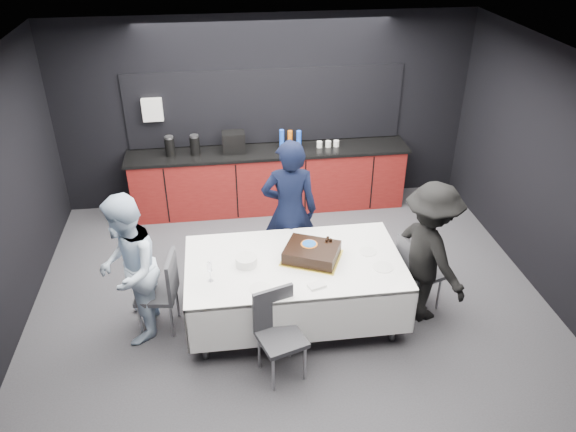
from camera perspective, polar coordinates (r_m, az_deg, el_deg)
The scene contains 18 objects.
ground at distance 6.80m, azimuth 0.11°, elevation -8.08°, with size 6.00×6.00×0.00m, color #3F3F44.
room_shell at distance 5.83m, azimuth 0.13°, elevation 6.37°, with size 6.04×5.04×2.82m.
kitchenette at distance 8.38m, azimuth -2.06°, elevation 4.26°, with size 4.10×0.64×2.05m.
party_table at distance 6.10m, azimuth 0.63°, elevation -5.68°, with size 2.32×1.32×0.78m.
cake_assembly at distance 6.03m, azimuth 2.44°, elevation -3.75°, with size 0.74×0.69×0.18m.
plate_stack at distance 5.95m, azimuth -4.25°, elevation -4.59°, with size 0.23×0.23×0.10m, color white.
loose_plate_near at distance 5.63m, azimuth -2.83°, elevation -7.38°, with size 0.22×0.22×0.01m, color white.
loose_plate_right_a at distance 6.22m, azimuth 8.12°, elevation -3.60°, with size 0.19×0.19×0.01m, color white.
loose_plate_right_b at distance 6.01m, azimuth 9.62°, elevation -5.14°, with size 0.22×0.22×0.01m, color white.
loose_plate_far at distance 6.30m, azimuth 1.23°, elevation -2.79°, with size 0.19×0.19×0.01m, color white.
fork_pile at distance 5.66m, azimuth 2.94°, elevation -7.06°, with size 0.17×0.11×0.03m, color white.
champagne_flute at distance 5.70m, azimuth -7.97°, elevation -5.23°, with size 0.06×0.06×0.22m.
chair_left at distance 6.20m, azimuth -12.56°, elevation -7.10°, with size 0.47×0.47×0.92m.
chair_right at distance 6.48m, azimuth 12.78°, elevation -5.24°, with size 0.53×0.53×0.92m.
chair_near at distance 5.57m, azimuth -1.02°, elevation -11.24°, with size 0.53×0.53×0.92m.
person_center at distance 6.65m, azimuth 0.16°, elevation 0.46°, with size 0.67×0.44×1.83m, color black.
person_left at distance 6.02m, azimuth -15.93°, elevation -5.29°, with size 0.81×0.63×1.68m, color silver.
person_right at distance 6.25m, azimuth 14.10°, elevation -3.67°, with size 1.07×0.61×1.65m, color black.
Camera 1 is at (-0.73, -5.27, 4.23)m, focal length 35.00 mm.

